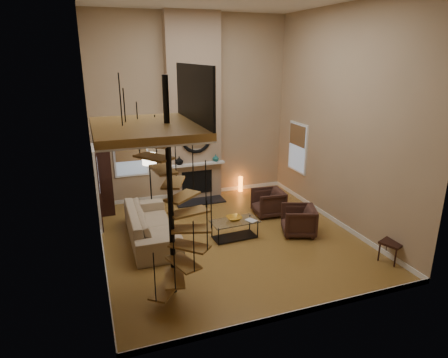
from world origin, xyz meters
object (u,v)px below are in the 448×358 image
object	(u,v)px
armchair_far	(302,221)
side_chair	(395,238)
coffee_table	(235,227)
accent_lamp	(241,184)
armchair_near	(271,202)
floor_lamp	(149,164)
sofa	(151,224)
hutch	(104,179)

from	to	relation	value
armchair_far	side_chair	bearing A→B (deg)	54.35
coffee_table	accent_lamp	size ratio (longest dim) A/B	2.41
armchair_near	armchair_far	xyz separation A→B (m)	(0.16, -1.39, 0.00)
armchair_near	floor_lamp	size ratio (longest dim) A/B	0.48
sofa	armchair_near	xyz separation A→B (m)	(3.45, 0.43, -0.04)
sofa	floor_lamp	xyz separation A→B (m)	(0.34, 1.82, 1.02)
armchair_far	side_chair	xyz separation A→B (m)	(1.22, -1.83, 0.17)
hutch	accent_lamp	size ratio (longest dim) A/B	4.07
armchair_far	floor_lamp	distance (m)	4.43
armchair_near	coffee_table	size ratio (longest dim) A/B	0.69
floor_lamp	side_chair	distance (m)	6.51
sofa	armchair_near	bearing A→B (deg)	-82.00
coffee_table	side_chair	xyz separation A→B (m)	(2.88, -2.18, 0.24)
hutch	coffee_table	bearing A→B (deg)	-45.21
armchair_far	coffee_table	bearing A→B (deg)	-81.13
hutch	floor_lamp	distance (m)	1.40
armchair_near	coffee_table	xyz separation A→B (m)	(-1.50, -1.05, -0.07)
hutch	sofa	xyz separation A→B (m)	(0.91, -2.27, -0.55)
hutch	side_chair	distance (m)	7.67
side_chair	hutch	bearing A→B (deg)	138.57
side_chair	armchair_near	bearing A→B (deg)	113.15
sofa	hutch	bearing A→B (deg)	22.77
sofa	armchair_far	bearing A→B (deg)	-104.04
sofa	accent_lamp	size ratio (longest dim) A/B	5.41
coffee_table	floor_lamp	distance (m)	3.14
sofa	armchair_near	size ratio (longest dim) A/B	3.26
armchair_far	accent_lamp	xyz separation A→B (m)	(-0.23, 3.48, -0.10)
armchair_near	coffee_table	distance (m)	1.83
coffee_table	armchair_far	bearing A→B (deg)	-11.89
hutch	sofa	distance (m)	2.50
sofa	coffee_table	distance (m)	2.05
armchair_near	sofa	bearing A→B (deg)	-78.29
hutch	sofa	bearing A→B (deg)	-68.17
hutch	side_chair	world-z (taller)	hutch
armchair_near	floor_lamp	distance (m)	3.58
armchair_near	side_chair	size ratio (longest dim) A/B	0.86
coffee_table	side_chair	distance (m)	3.62
hutch	side_chair	size ratio (longest dim) A/B	2.10
armchair_near	side_chair	world-z (taller)	side_chair
armchair_far	coffee_table	distance (m)	1.70
coffee_table	accent_lamp	world-z (taller)	accent_lamp
coffee_table	side_chair	bearing A→B (deg)	-37.18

